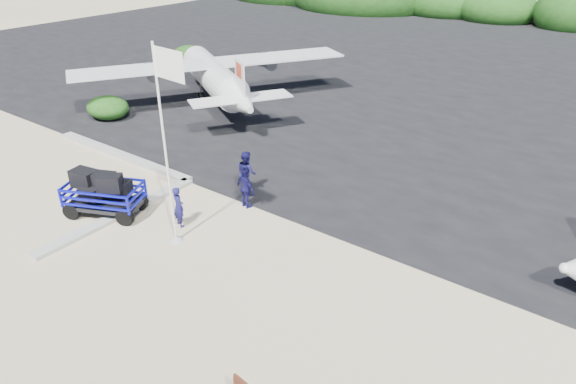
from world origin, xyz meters
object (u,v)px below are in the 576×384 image
at_px(crew_a, 178,207).
at_px(crew_c, 246,188).
at_px(baggage_cart, 108,214).
at_px(aircraft_small, 364,52).
at_px(flagpole, 176,240).
at_px(crew_b, 247,172).

xyz_separation_m(crew_a, crew_c, (1.06, 2.46, 0.05)).
xyz_separation_m(baggage_cart, crew_c, (3.91, 3.54, 0.83)).
bearing_deg(aircraft_small, flagpole, 81.92).
bearing_deg(baggage_cart, aircraft_small, 75.95).
distance_m(crew_a, crew_c, 2.68).
bearing_deg(flagpole, aircraft_small, 106.91).
xyz_separation_m(flagpole, crew_b, (-0.36, 4.23, 0.90)).
xyz_separation_m(crew_c, aircraft_small, (-9.43, 26.36, -0.83)).
height_order(crew_b, aircraft_small, crew_b).
distance_m(crew_a, aircraft_small, 30.03).
distance_m(baggage_cart, crew_c, 5.33).
distance_m(baggage_cart, crew_b, 5.56).
height_order(crew_a, crew_b, crew_b).
bearing_deg(crew_c, aircraft_small, -58.95).
xyz_separation_m(baggage_cart, flagpole, (3.48, 0.28, 0.00)).
height_order(flagpole, crew_c, flagpole).
distance_m(crew_b, crew_c, 1.25).
relative_size(flagpole, crew_c, 4.12).
relative_size(baggage_cart, flagpole, 0.44).
xyz_separation_m(baggage_cart, crew_b, (3.12, 4.51, 0.90)).
xyz_separation_m(baggage_cart, aircraft_small, (-5.52, 29.90, 0.00)).
bearing_deg(aircraft_small, baggage_cart, 75.48).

